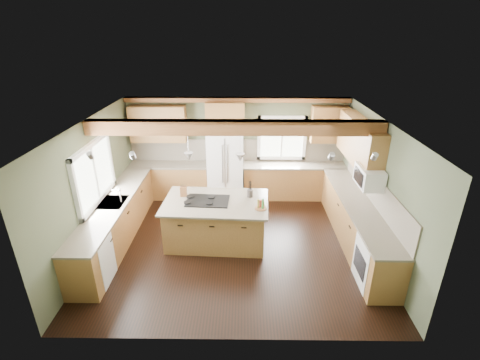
{
  "coord_description": "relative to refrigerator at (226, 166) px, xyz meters",
  "views": [
    {
      "loc": [
        0.17,
        -6.19,
        4.18
      ],
      "look_at": [
        0.09,
        0.3,
        1.31
      ],
      "focal_mm": 26.0,
      "sensor_mm": 36.0,
      "label": 1
    }
  ],
  "objects": [
    {
      "name": "upper_cab_right",
      "position": [
        2.92,
        -1.22,
        1.05
      ],
      "size": [
        0.35,
        2.2,
        0.9
      ],
      "primitive_type": "cube",
      "color": "brown",
      "rests_on": "wall_right"
    },
    {
      "name": "knife_block",
      "position": [
        -0.79,
        -1.78,
        0.13
      ],
      "size": [
        0.13,
        0.1,
        0.21
      ],
      "primitive_type": "cube",
      "rotation": [
        0.0,
        0.0,
        -0.0
      ],
      "color": "brown",
      "rests_on": "island_top"
    },
    {
      "name": "sink",
      "position": [
        -2.2,
        -2.07,
        0.01
      ],
      "size": [
        0.5,
        0.65,
        0.03
      ],
      "primitive_type": "cube",
      "color": "#262628",
      "rests_on": "counter_left"
    },
    {
      "name": "base_cab_left",
      "position": [
        -2.2,
        -2.07,
        -0.46
      ],
      "size": [
        0.6,
        3.7,
        0.88
      ],
      "primitive_type": "cube",
      "color": "brown",
      "rests_on": "floor"
    },
    {
      "name": "soffit_trim",
      "position": [
        0.3,
        0.28,
        1.64
      ],
      "size": [
        5.55,
        0.2,
        0.1
      ],
      "primitive_type": "cube",
      "color": "brown",
      "rests_on": "ceiling"
    },
    {
      "name": "dishwasher",
      "position": [
        -2.19,
        -3.37,
        -0.47
      ],
      "size": [
        0.6,
        0.6,
        0.84
      ],
      "primitive_type": "cube",
      "color": "white",
      "rests_on": "floor"
    },
    {
      "name": "upper_cab_back_corner",
      "position": [
        2.6,
        0.21,
        1.05
      ],
      "size": [
        0.9,
        0.35,
        0.9
      ],
      "primitive_type": "cube",
      "color": "brown",
      "rests_on": "wall_back"
    },
    {
      "name": "pendant_left",
      "position": [
        -0.6,
        -1.99,
        0.98
      ],
      "size": [
        0.18,
        0.18,
        0.16
      ],
      "primitive_type": "cone",
      "rotation": [
        3.14,
        0.0,
        0.0
      ],
      "color": "#B2B2B7",
      "rests_on": "ceiling"
    },
    {
      "name": "cooktop",
      "position": [
        -0.27,
        -2.01,
        0.03
      ],
      "size": [
        0.89,
        0.62,
        0.02
      ],
      "primitive_type": "cube",
      "rotation": [
        0.0,
        0.0,
        -0.05
      ],
      "color": "black",
      "rests_on": "island_top"
    },
    {
      "name": "ceiling",
      "position": [
        0.3,
        -2.12,
        1.7
      ],
      "size": [
        5.6,
        5.6,
        0.0
      ],
      "primitive_type": "plane",
      "rotation": [
        3.14,
        0.0,
        0.0
      ],
      "color": "silver",
      "rests_on": "wall_back"
    },
    {
      "name": "counter_left",
      "position": [
        -2.2,
        -2.07,
        0.0
      ],
      "size": [
        0.64,
        3.74,
        0.04
      ],
      "primitive_type": "cube",
      "color": "#4E4639",
      "rests_on": "base_cab_left"
    },
    {
      "name": "wall_right",
      "position": [
        3.1,
        -2.12,
        0.4
      ],
      "size": [
        0.0,
        5.0,
        5.0
      ],
      "primitive_type": "plane",
      "rotation": [
        1.57,
        0.0,
        -1.57
      ],
      "color": "#4D563D",
      "rests_on": "ground"
    },
    {
      "name": "wall_left",
      "position": [
        -2.5,
        -2.12,
        0.4
      ],
      "size": [
        0.0,
        5.0,
        5.0
      ],
      "primitive_type": "plane",
      "rotation": [
        1.57,
        0.0,
        1.57
      ],
      "color": "#4D563D",
      "rests_on": "ground"
    },
    {
      "name": "island_top",
      "position": [
        -0.1,
        -2.02,
        0.0
      ],
      "size": [
        2.19,
        1.46,
        0.04
      ],
      "primitive_type": "cube",
      "rotation": [
        0.0,
        0.0,
        -0.05
      ],
      "color": "#4E4639",
      "rests_on": "island"
    },
    {
      "name": "counter_right",
      "position": [
        2.8,
        -2.07,
        0.0
      ],
      "size": [
        0.64,
        3.74,
        0.04
      ],
      "primitive_type": "cube",
      "color": "#4E4639",
      "rests_on": "base_cab_right"
    },
    {
      "name": "counter_back_left",
      "position": [
        -1.49,
        0.08,
        0.0
      ],
      "size": [
        2.06,
        0.64,
        0.04
      ],
      "primitive_type": "cube",
      "color": "#4E4639",
      "rests_on": "base_cab_back_left"
    },
    {
      "name": "wall_back",
      "position": [
        0.3,
        0.38,
        0.4
      ],
      "size": [
        5.6,
        0.0,
        5.6
      ],
      "primitive_type": "plane",
      "rotation": [
        1.57,
        0.0,
        0.0
      ],
      "color": "#4D563D",
      "rests_on": "ground"
    },
    {
      "name": "backsplash_back",
      "position": [
        0.3,
        0.36,
        0.31
      ],
      "size": [
        5.58,
        0.03,
        0.58
      ],
      "primitive_type": "cube",
      "color": "brown",
      "rests_on": "wall_back"
    },
    {
      "name": "faucet",
      "position": [
        -2.02,
        -2.07,
        0.15
      ],
      "size": [
        0.02,
        0.02,
        0.28
      ],
      "primitive_type": "cylinder",
      "color": "#B2B2B7",
      "rests_on": "sink"
    },
    {
      "name": "base_cab_right",
      "position": [
        2.8,
        -2.07,
        -0.46
      ],
      "size": [
        0.6,
        3.7,
        0.88
      ],
      "primitive_type": "cube",
      "color": "brown",
      "rests_on": "floor"
    },
    {
      "name": "base_cab_back_left",
      "position": [
        -1.49,
        0.08,
        -0.46
      ],
      "size": [
        2.02,
        0.6,
        0.88
      ],
      "primitive_type": "cube",
      "color": "brown",
      "rests_on": "floor"
    },
    {
      "name": "window_back",
      "position": [
        1.45,
        0.36,
        0.65
      ],
      "size": [
        1.1,
        0.04,
        1.0
      ],
      "primitive_type": "cube",
      "color": "white",
      "rests_on": "wall_back"
    },
    {
      "name": "microwave",
      "position": [
        2.88,
        -2.17,
        0.65
      ],
      "size": [
        0.4,
        0.7,
        0.38
      ],
      "primitive_type": "cube",
      "color": "white",
      "rests_on": "wall_right"
    },
    {
      "name": "ceiling_beam",
      "position": [
        0.3,
        -2.02,
        1.57
      ],
      "size": [
        5.55,
        0.26,
        0.26
      ],
      "primitive_type": "cube",
      "color": "brown",
      "rests_on": "ceiling"
    },
    {
      "name": "refrigerator",
      "position": [
        0.0,
        0.0,
        0.0
      ],
      "size": [
        0.9,
        0.74,
        1.8
      ],
      "primitive_type": "cube",
      "color": "white",
      "rests_on": "floor"
    },
    {
      "name": "base_cab_back_right",
      "position": [
        1.79,
        0.08,
        -0.46
      ],
      "size": [
        2.62,
        0.6,
        0.88
      ],
      "primitive_type": "cube",
      "color": "brown",
      "rests_on": "floor"
    },
    {
      "name": "pendant_right",
      "position": [
        0.4,
        -2.05,
        0.98
      ],
      "size": [
        0.18,
        0.18,
        0.16
      ],
      "primitive_type": "cone",
      "rotation": [
        3.14,
        0.0,
        0.0
      ],
      "color": "#B2B2B7",
      "rests_on": "ceiling"
    },
    {
      "name": "counter_back_right",
      "position": [
        1.79,
        0.08,
        0.0
      ],
      "size": [
        2.66,
        0.64,
        0.04
      ],
      "primitive_type": "cube",
      "color": "#4E4639",
      "rests_on": "base_cab_back_right"
    },
    {
      "name": "bottle_tray",
      "position": [
        0.8,
        -2.32,
        0.13
      ],
      "size": [
        0.28,
        0.28,
        0.21
      ],
      "primitive_type": null,
      "rotation": [
        0.0,
        0.0,
        0.22
      ],
      "color": "brown",
      "rests_on": "island_top"
    },
    {
      "name": "island",
      "position": [
        -0.1,
        -2.02,
        -0.46
      ],
      "size": [
        2.05,
        1.32,
        0.88
      ],
      "primitive_type": "cube",
      "rotation": [
        0.0,
        0.0,
        -0.05
      ],
      "color": "brown",
      "rests_on": "floor"
    },
    {
      "name": "oven",
      "position": [
        2.79,
        -3.37,
        -0.47
      ],
      "size": [
        0.6,
        0.72,
        0.84
      ],
      "primitive_type": "cube",
      "color": "white",
      "rests_on": "floor"
    },
    {
      "name": "utensil_crock",
      "position": [
        0.6,
        -1.79,
        0.1
      ],
      "size": [
        0.15,
        0.15,
        0.16
      ],
      "primitive_type": "cylinder",
      "rotation": [
        0.0,
        0.0,
        -0.31
      ],
      "color": "#3F3632",
      "rests_on": "island_top"
    },
    {
      "name": "window_left",
      "position": [
        -2.48,
        -2.07,
        0.65
      ],
      "size": [
        0.04,
        1.6,
        1.05
      ],
      "primitive_type": "cube",
      "color": "white",
      "rests_on": "wall_left"
    },
    {
      "name": "floor",
      "position": [
        0.3,
        -2.12,
        -0.9
      ],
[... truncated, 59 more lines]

